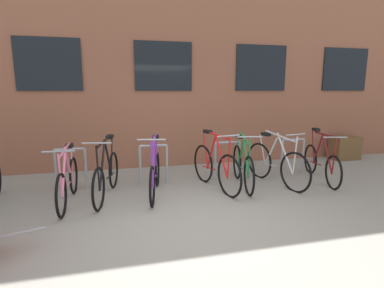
{
  "coord_description": "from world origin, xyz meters",
  "views": [
    {
      "loc": [
        -0.97,
        -3.68,
        1.81
      ],
      "look_at": [
        0.28,
        1.6,
        0.82
      ],
      "focal_mm": 27.74,
      "sensor_mm": 36.0,
      "label": 1
    }
  ],
  "objects_px": {
    "bicycle_purple": "(155,173)",
    "bicycle_pink": "(68,181)",
    "bicycle_black": "(107,175)",
    "bicycle_red": "(215,167)",
    "bicycle_green": "(243,166)",
    "bicycle_silver": "(276,164)",
    "bicycle_maroon": "(321,162)",
    "planter_box": "(345,148)"
  },
  "relations": [
    {
      "from": "bicycle_purple",
      "to": "bicycle_maroon",
      "type": "height_order",
      "value": "bicycle_purple"
    },
    {
      "from": "bicycle_red",
      "to": "bicycle_maroon",
      "type": "height_order",
      "value": "bicycle_red"
    },
    {
      "from": "bicycle_red",
      "to": "bicycle_maroon",
      "type": "bearing_deg",
      "value": -0.22
    },
    {
      "from": "bicycle_green",
      "to": "planter_box",
      "type": "xyz_separation_m",
      "value": [
        3.5,
        1.42,
        -0.08
      ]
    },
    {
      "from": "bicycle_maroon",
      "to": "bicycle_black",
      "type": "xyz_separation_m",
      "value": [
        -4.18,
        -0.0,
        0.01
      ]
    },
    {
      "from": "bicycle_black",
      "to": "bicycle_red",
      "type": "bearing_deg",
      "value": 0.32
    },
    {
      "from": "bicycle_maroon",
      "to": "bicycle_green",
      "type": "relative_size",
      "value": 1.0
    },
    {
      "from": "bicycle_pink",
      "to": "bicycle_green",
      "type": "relative_size",
      "value": 1.0
    },
    {
      "from": "bicycle_pink",
      "to": "bicycle_maroon",
      "type": "distance_m",
      "value": 4.78
    },
    {
      "from": "bicycle_purple",
      "to": "planter_box",
      "type": "xyz_separation_m",
      "value": [
        5.18,
        1.53,
        -0.08
      ]
    },
    {
      "from": "bicycle_pink",
      "to": "planter_box",
      "type": "distance_m",
      "value": 6.79
    },
    {
      "from": "bicycle_maroon",
      "to": "bicycle_black",
      "type": "height_order",
      "value": "bicycle_black"
    },
    {
      "from": "bicycle_purple",
      "to": "bicycle_red",
      "type": "bearing_deg",
      "value": 3.96
    },
    {
      "from": "planter_box",
      "to": "bicycle_red",
      "type": "bearing_deg",
      "value": -160.28
    },
    {
      "from": "bicycle_silver",
      "to": "bicycle_purple",
      "type": "xyz_separation_m",
      "value": [
        -2.35,
        -0.05,
        -0.02
      ]
    },
    {
      "from": "bicycle_red",
      "to": "planter_box",
      "type": "relative_size",
      "value": 2.41
    },
    {
      "from": "bicycle_red",
      "to": "bicycle_purple",
      "type": "height_order",
      "value": "bicycle_purple"
    },
    {
      "from": "bicycle_maroon",
      "to": "bicycle_red",
      "type": "bearing_deg",
      "value": 179.78
    },
    {
      "from": "bicycle_purple",
      "to": "bicycle_green",
      "type": "relative_size",
      "value": 0.97
    },
    {
      "from": "bicycle_maroon",
      "to": "bicycle_green",
      "type": "distance_m",
      "value": 1.69
    },
    {
      "from": "bicycle_green",
      "to": "bicycle_red",
      "type": "bearing_deg",
      "value": -177.0
    },
    {
      "from": "bicycle_red",
      "to": "bicycle_pink",
      "type": "bearing_deg",
      "value": -176.37
    },
    {
      "from": "bicycle_red",
      "to": "bicycle_pink",
      "type": "distance_m",
      "value": 2.54
    },
    {
      "from": "bicycle_purple",
      "to": "bicycle_maroon",
      "type": "distance_m",
      "value": 3.37
    },
    {
      "from": "bicycle_silver",
      "to": "bicycle_maroon",
      "type": "xyz_separation_m",
      "value": [
        1.02,
        0.02,
        -0.03
      ]
    },
    {
      "from": "bicycle_silver",
      "to": "bicycle_green",
      "type": "xyz_separation_m",
      "value": [
        -0.67,
        0.05,
        -0.02
      ]
    },
    {
      "from": "bicycle_pink",
      "to": "bicycle_green",
      "type": "height_order",
      "value": "bicycle_green"
    },
    {
      "from": "bicycle_purple",
      "to": "bicycle_silver",
      "type": "bearing_deg",
      "value": 1.28
    },
    {
      "from": "bicycle_black",
      "to": "bicycle_green",
      "type": "distance_m",
      "value": 2.49
    },
    {
      "from": "bicycle_maroon",
      "to": "bicycle_black",
      "type": "bearing_deg",
      "value": -179.97
    },
    {
      "from": "bicycle_green",
      "to": "bicycle_silver",
      "type": "bearing_deg",
      "value": -4.7
    },
    {
      "from": "bicycle_silver",
      "to": "bicycle_pink",
      "type": "xyz_separation_m",
      "value": [
        -3.76,
        -0.14,
        -0.03
      ]
    },
    {
      "from": "bicycle_pink",
      "to": "bicycle_green",
      "type": "bearing_deg",
      "value": 3.51
    },
    {
      "from": "bicycle_purple",
      "to": "bicycle_pink",
      "type": "distance_m",
      "value": 1.41
    },
    {
      "from": "bicycle_pink",
      "to": "bicycle_black",
      "type": "bearing_deg",
      "value": 14.08
    },
    {
      "from": "bicycle_purple",
      "to": "planter_box",
      "type": "distance_m",
      "value": 5.4
    },
    {
      "from": "bicycle_red",
      "to": "bicycle_pink",
      "type": "height_order",
      "value": "bicycle_red"
    },
    {
      "from": "bicycle_green",
      "to": "bicycle_maroon",
      "type": "bearing_deg",
      "value": -1.29
    },
    {
      "from": "bicycle_red",
      "to": "bicycle_purple",
      "type": "xyz_separation_m",
      "value": [
        -1.12,
        -0.08,
        -0.03
      ]
    },
    {
      "from": "bicycle_pink",
      "to": "bicycle_black",
      "type": "relative_size",
      "value": 0.98
    },
    {
      "from": "bicycle_purple",
      "to": "bicycle_black",
      "type": "xyz_separation_m",
      "value": [
        -0.81,
        0.07,
        0.01
      ]
    },
    {
      "from": "bicycle_black",
      "to": "bicycle_silver",
      "type": "bearing_deg",
      "value": -0.26
    }
  ]
}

